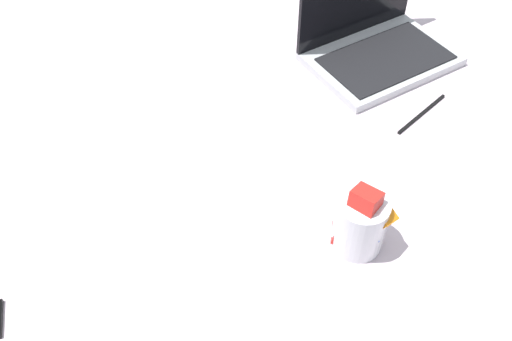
{
  "coord_description": "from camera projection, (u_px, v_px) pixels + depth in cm",
  "views": [
    {
      "loc": [
        -21.85,
        -91.78,
        102.44
      ],
      "look_at": [
        -10.44,
        -20.97,
        24.0
      ],
      "focal_mm": 40.72,
      "sensor_mm": 36.0,
      "label": 1
    }
  ],
  "objects": [
    {
      "name": "laptop",
      "position": [
        375.0,
        41.0,
        1.36
      ],
      "size": [
        39.3,
        33.89,
        23.0
      ],
      "rotation": [
        0.0,
        0.0,
        0.39
      ],
      "color": "#B7BABC",
      "rests_on": "bed_mattress"
    },
    {
      "name": "charger_cable",
      "position": [
        422.0,
        114.0,
        1.25
      ],
      "size": [
        14.13,
        10.44,
        0.6
      ],
      "primitive_type": "cube",
      "rotation": [
        0.0,
        0.0,
        0.63
      ],
      "color": "black",
      "rests_on": "bed_mattress"
    },
    {
      "name": "bed_mattress",
      "position": [
        286.0,
        143.0,
        1.32
      ],
      "size": [
        180.0,
        140.0,
        18.0
      ],
      "primitive_type": "cube",
      "color": "silver",
      "rests_on": "ground"
    },
    {
      "name": "snack_cup",
      "position": [
        360.0,
        222.0,
        0.98
      ],
      "size": [
        10.83,
        9.0,
        14.09
      ],
      "color": "silver",
      "rests_on": "bed_mattress"
    }
  ]
}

